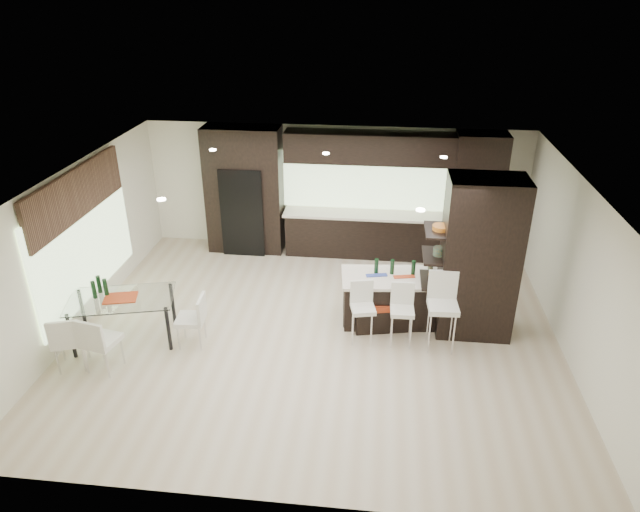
# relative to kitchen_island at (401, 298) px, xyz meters

# --- Properties ---
(ground) EXTENTS (8.00, 8.00, 0.00)m
(ground) POSITION_rel_kitchen_island_xyz_m (-1.41, -0.57, -0.42)
(ground) COLOR beige
(ground) RESTS_ON ground
(back_wall) EXTENTS (8.00, 0.02, 2.70)m
(back_wall) POSITION_rel_kitchen_island_xyz_m (-1.41, 2.93, 0.93)
(back_wall) COLOR white
(back_wall) RESTS_ON ground
(left_wall) EXTENTS (0.02, 7.00, 2.70)m
(left_wall) POSITION_rel_kitchen_island_xyz_m (-5.41, -0.57, 0.93)
(left_wall) COLOR white
(left_wall) RESTS_ON ground
(right_wall) EXTENTS (0.02, 7.00, 2.70)m
(right_wall) POSITION_rel_kitchen_island_xyz_m (2.59, -0.57, 0.93)
(right_wall) COLOR white
(right_wall) RESTS_ON ground
(ceiling) EXTENTS (8.00, 7.00, 0.02)m
(ceiling) POSITION_rel_kitchen_island_xyz_m (-1.41, -0.57, 2.28)
(ceiling) COLOR white
(ceiling) RESTS_ON ground
(window_left) EXTENTS (0.04, 3.20, 1.90)m
(window_left) POSITION_rel_kitchen_island_xyz_m (-5.37, -0.37, 0.93)
(window_left) COLOR #B2D199
(window_left) RESTS_ON left_wall
(window_back) EXTENTS (3.40, 0.04, 1.20)m
(window_back) POSITION_rel_kitchen_island_xyz_m (-0.81, 2.89, 1.13)
(window_back) COLOR #B2D199
(window_back) RESTS_ON back_wall
(stone_accent) EXTENTS (0.08, 3.00, 0.80)m
(stone_accent) POSITION_rel_kitchen_island_xyz_m (-5.34, -0.37, 1.83)
(stone_accent) COLOR brown
(stone_accent) RESTS_ON left_wall
(ceiling_spots) EXTENTS (4.00, 3.00, 0.02)m
(ceiling_spots) POSITION_rel_kitchen_island_xyz_m (-1.41, -0.32, 2.26)
(ceiling_spots) COLOR white
(ceiling_spots) RESTS_ON ceiling
(back_cabinetry) EXTENTS (6.80, 0.68, 2.70)m
(back_cabinetry) POSITION_rel_kitchen_island_xyz_m (-0.91, 2.60, 0.93)
(back_cabinetry) COLOR black
(back_cabinetry) RESTS_ON ground
(refrigerator) EXTENTS (0.90, 0.68, 1.90)m
(refrigerator) POSITION_rel_kitchen_island_xyz_m (-3.31, 2.55, 0.53)
(refrigerator) COLOR black
(refrigerator) RESTS_ON ground
(partition_column) EXTENTS (1.20, 0.80, 2.70)m
(partition_column) POSITION_rel_kitchen_island_xyz_m (1.19, -0.17, 0.93)
(partition_column) COLOR black
(partition_column) RESTS_ON ground
(kitchen_island) EXTENTS (2.11, 1.08, 0.85)m
(kitchen_island) POSITION_rel_kitchen_island_xyz_m (0.00, 0.00, 0.00)
(kitchen_island) COLOR black
(kitchen_island) RESTS_ON ground
(stool_left) EXTENTS (0.44, 0.44, 0.84)m
(stool_left) POSITION_rel_kitchen_island_xyz_m (-0.62, -0.72, -0.00)
(stool_left) COLOR silver
(stool_left) RESTS_ON ground
(stool_mid) EXTENTS (0.39, 0.39, 0.85)m
(stool_mid) POSITION_rel_kitchen_island_xyz_m (0.00, -0.72, -0.00)
(stool_mid) COLOR silver
(stool_mid) RESTS_ON ground
(stool_right) EXTENTS (0.49, 0.49, 1.05)m
(stool_right) POSITION_rel_kitchen_island_xyz_m (0.62, -0.77, 0.10)
(stool_right) COLOR silver
(stool_right) RESTS_ON ground
(bench) EXTENTS (1.42, 0.79, 0.51)m
(bench) POSITION_rel_kitchen_island_xyz_m (-0.13, -0.20, -0.17)
(bench) COLOR black
(bench) RESTS_ON ground
(floor_vase) EXTENTS (0.45, 0.45, 1.13)m
(floor_vase) POSITION_rel_kitchen_island_xyz_m (0.49, 0.35, 0.14)
(floor_vase) COLOR #4B5940
(floor_vase) RESTS_ON ground
(dining_table) EXTENTS (1.81, 1.30, 0.79)m
(dining_table) POSITION_rel_kitchen_island_xyz_m (-4.49, -1.13, -0.03)
(dining_table) COLOR white
(dining_table) RESTS_ON ground
(chair_near) EXTENTS (0.56, 0.56, 0.88)m
(chair_near) POSITION_rel_kitchen_island_xyz_m (-4.49, -1.91, 0.02)
(chair_near) COLOR silver
(chair_near) RESTS_ON ground
(chair_far) EXTENTS (0.59, 0.59, 0.86)m
(chair_far) POSITION_rel_kitchen_island_xyz_m (-5.00, -1.90, 0.01)
(chair_far) COLOR silver
(chair_far) RESTS_ON ground
(chair_end) EXTENTS (0.47, 0.47, 0.82)m
(chair_end) POSITION_rel_kitchen_island_xyz_m (-3.37, -1.13, -0.02)
(chair_end) COLOR silver
(chair_end) RESTS_ON ground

